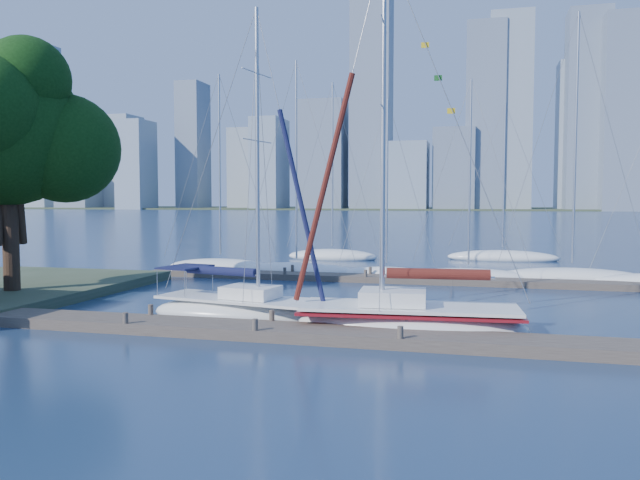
# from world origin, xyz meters

# --- Properties ---
(ground) EXTENTS (700.00, 700.00, 0.00)m
(ground) POSITION_xyz_m (0.00, 0.00, 0.00)
(ground) COLOR #172B4B
(ground) RESTS_ON ground
(near_dock) EXTENTS (26.00, 2.00, 0.40)m
(near_dock) POSITION_xyz_m (0.00, 0.00, 0.20)
(near_dock) COLOR #433931
(near_dock) RESTS_ON ground
(far_dock) EXTENTS (30.00, 1.80, 0.36)m
(far_dock) POSITION_xyz_m (2.00, 16.00, 0.18)
(far_dock) COLOR #433931
(far_dock) RESTS_ON ground
(far_shore) EXTENTS (800.00, 100.00, 1.50)m
(far_shore) POSITION_xyz_m (0.00, 320.00, 0.00)
(far_shore) COLOR #38472D
(far_shore) RESTS_ON ground
(tree) EXTENTS (9.60, 8.75, 12.48)m
(tree) POSITION_xyz_m (-14.52, 4.58, 8.33)
(tree) COLOR #321F16
(tree) RESTS_ON ground
(sailboat_navy) EXTENTS (7.89, 3.82, 12.98)m
(sailboat_navy) POSITION_xyz_m (-2.05, 2.87, 1.10)
(sailboat_navy) COLOR white
(sailboat_navy) RESTS_ON ground
(sailboat_maroon) EXTENTS (8.71, 3.42, 14.71)m
(sailboat_maroon) POSITION_xyz_m (4.95, 1.96, 1.16)
(sailboat_maroon) COLOR white
(sailboat_maroon) RESTS_ON ground
(bg_boat_0) EXTENTS (8.11, 4.61, 13.80)m
(bg_boat_0) POSITION_xyz_m (-9.78, 18.84, 0.30)
(bg_boat_0) COLOR white
(bg_boat_0) RESTS_ON ground
(bg_boat_1) EXTENTS (8.64, 4.01, 14.19)m
(bg_boat_1) POSITION_xyz_m (-4.07, 18.00, 0.28)
(bg_boat_1) COLOR white
(bg_boat_1) RESTS_ON ground
(bg_boat_2) EXTENTS (6.46, 3.98, 11.47)m
(bg_boat_2) POSITION_xyz_m (1.86, 17.90, 0.24)
(bg_boat_2) COLOR white
(bg_boat_2) RESTS_ON ground
(bg_boat_3) EXTENTS (7.88, 4.76, 12.50)m
(bg_boat_3) POSITION_xyz_m (6.86, 18.17, 0.25)
(bg_boat_3) COLOR white
(bg_boat_3) RESTS_ON ground
(bg_boat_4) EXTENTS (9.15, 4.21, 16.23)m
(bg_boat_4) POSITION_xyz_m (12.88, 18.59, 0.31)
(bg_boat_4) COLOR white
(bg_boat_4) RESTS_ON ground
(bg_boat_6) EXTENTS (7.89, 4.71, 14.84)m
(bg_boat_6) POSITION_xyz_m (-4.26, 29.08, 0.31)
(bg_boat_6) COLOR white
(bg_boat_6) RESTS_ON ground
(bg_boat_7) EXTENTS (9.05, 3.47, 12.96)m
(bg_boat_7) POSITION_xyz_m (9.37, 31.62, 0.27)
(bg_boat_7) COLOR white
(bg_boat_7) RESTS_ON ground
(skyline) EXTENTS (503.47, 51.31, 109.75)m
(skyline) POSITION_xyz_m (20.58, 290.24, 35.78)
(skyline) COLOR gray
(skyline) RESTS_ON ground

